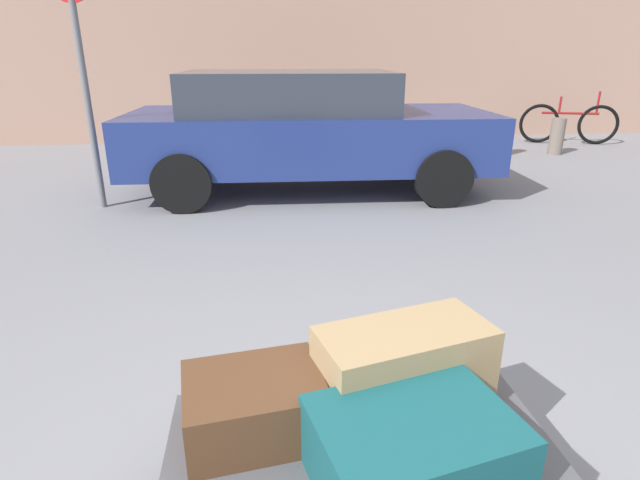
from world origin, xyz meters
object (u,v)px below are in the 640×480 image
at_px(duffel_bag_tan_rear_left, 403,369).
at_px(bollard_kerb_far, 557,136).
at_px(luggage_cart, 365,479).
at_px(suitcase_brown_rear_right, 254,405).
at_px(bicycle_leaning, 569,124).
at_px(no_parking_sign, 81,57).
at_px(bollard_kerb_near, 412,139).
at_px(parked_car, 305,128).
at_px(suitcase_teal_front_right, 413,450).
at_px(bollard_kerb_mid, 502,138).

height_order(duffel_bag_tan_rear_left, bollard_kerb_far, duffel_bag_tan_rear_left).
height_order(luggage_cart, suitcase_brown_rear_right, suitcase_brown_rear_right).
distance_m(suitcase_brown_rear_right, duffel_bag_tan_rear_left, 0.56).
height_order(bicycle_leaning, no_parking_sign, no_parking_sign).
bearing_deg(bollard_kerb_near, bollard_kerb_far, 0.00).
bearing_deg(parked_car, suitcase_teal_front_right, -91.92).
bearing_deg(parked_car, bollard_kerb_far, 22.16).
xyz_separation_m(suitcase_brown_rear_right, duffel_bag_tan_rear_left, (0.56, 0.06, 0.06)).
xyz_separation_m(bollard_kerb_near, no_parking_sign, (-4.25, -2.29, 1.28)).
height_order(suitcase_brown_rear_right, duffel_bag_tan_rear_left, duffel_bag_tan_rear_left).
bearing_deg(bollard_kerb_mid, bollard_kerb_near, 180.00).
bearing_deg(luggage_cart, duffel_bag_tan_rear_left, 53.57).
xyz_separation_m(suitcase_brown_rear_right, bollard_kerb_far, (5.09, 6.50, -0.15)).
bearing_deg(suitcase_teal_front_right, duffel_bag_tan_rear_left, 66.55).
bearing_deg(luggage_cart, suitcase_teal_front_right, -36.40).
bearing_deg(suitcase_teal_front_right, no_parking_sign, 103.38).
distance_m(bicycle_leaning, bollard_kerb_near, 3.48).
distance_m(luggage_cart, bollard_kerb_near, 7.06).
xyz_separation_m(bollard_kerb_mid, no_parking_sign, (-5.79, -2.29, 1.28)).
relative_size(bicycle_leaning, bollard_kerb_mid, 2.82).
height_order(luggage_cart, bollard_kerb_mid, bollard_kerb_mid).
relative_size(suitcase_teal_front_right, suitcase_brown_rear_right, 1.24).
xyz_separation_m(duffel_bag_tan_rear_left, bollard_kerb_far, (4.54, 6.44, -0.21)).
bearing_deg(parked_car, no_parking_sign, -168.39).
xyz_separation_m(luggage_cart, duffel_bag_tan_rear_left, (0.19, 0.26, 0.24)).
bearing_deg(luggage_cart, bollard_kerb_far, 54.80).
height_order(bollard_kerb_near, bollard_kerb_far, same).
relative_size(suitcase_brown_rear_right, duffel_bag_tan_rear_left, 0.76).
bearing_deg(bollard_kerb_near, duffel_bag_tan_rear_left, -107.41).
bearing_deg(suitcase_brown_rear_right, suitcase_teal_front_right, -39.26).
distance_m(suitcase_teal_front_right, bollard_kerb_far, 8.21).
bearing_deg(suitcase_brown_rear_right, bicycle_leaning, 43.91).
xyz_separation_m(bollard_kerb_near, bollard_kerb_mid, (1.54, 0.00, 0.00)).
height_order(bollard_kerb_near, bollard_kerb_mid, same).
distance_m(luggage_cart, parked_car, 4.93).
bearing_deg(bollard_kerb_far, suitcase_brown_rear_right, -128.08).
relative_size(suitcase_brown_rear_right, bollard_kerb_far, 0.81).
xyz_separation_m(suitcase_teal_front_right, bollard_kerb_mid, (3.64, 6.80, -0.16)).
bearing_deg(suitcase_brown_rear_right, no_parking_sign, 103.85).
bearing_deg(bicycle_leaning, bollard_kerb_near, -163.54).
distance_m(suitcase_teal_front_right, duffel_bag_tan_rear_left, 0.36).
bearing_deg(bollard_kerb_near, luggage_cart, -108.28).
bearing_deg(bollard_kerb_far, bicycle_leaning, 50.29).
bearing_deg(no_parking_sign, bollard_kerb_far, 18.67).
bearing_deg(bicycle_leaning, duffel_bag_tan_rear_left, -125.78).
distance_m(parked_car, bollard_kerb_mid, 3.94).
xyz_separation_m(parked_car, bollard_kerb_near, (1.92, 1.81, -0.46)).
bearing_deg(bollard_kerb_far, suitcase_teal_front_right, -124.12).
height_order(suitcase_teal_front_right, suitcase_brown_rear_right, suitcase_teal_front_right).
xyz_separation_m(duffel_bag_tan_rear_left, bollard_kerb_mid, (3.57, 6.44, -0.21)).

